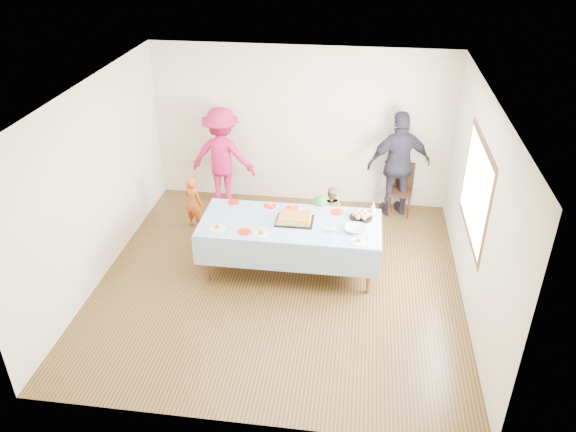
{
  "coord_description": "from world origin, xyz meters",
  "views": [
    {
      "loc": [
        0.98,
        -6.35,
        4.7
      ],
      "look_at": [
        0.08,
        0.3,
        0.88
      ],
      "focal_mm": 35.0,
      "sensor_mm": 36.0,
      "label": 1
    }
  ],
  "objects_px": {
    "dining_chair": "(401,186)",
    "adult_left": "(222,157)",
    "birthday_cake": "(295,219)",
    "party_table": "(290,226)"
  },
  "relations": [
    {
      "from": "dining_chair",
      "to": "adult_left",
      "type": "relative_size",
      "value": 0.51
    },
    {
      "from": "birthday_cake",
      "to": "adult_left",
      "type": "xyz_separation_m",
      "value": [
        -1.47,
        1.87,
        0.04
      ]
    },
    {
      "from": "party_table",
      "to": "birthday_cake",
      "type": "bearing_deg",
      "value": 32.39
    },
    {
      "from": "dining_chair",
      "to": "adult_left",
      "type": "height_order",
      "value": "adult_left"
    },
    {
      "from": "birthday_cake",
      "to": "party_table",
      "type": "bearing_deg",
      "value": -147.61
    },
    {
      "from": "party_table",
      "to": "birthday_cake",
      "type": "height_order",
      "value": "birthday_cake"
    },
    {
      "from": "dining_chair",
      "to": "adult_left",
      "type": "xyz_separation_m",
      "value": [
        -3.04,
        -0.06,
        0.38
      ]
    },
    {
      "from": "birthday_cake",
      "to": "dining_chair",
      "type": "height_order",
      "value": "dining_chair"
    },
    {
      "from": "birthday_cake",
      "to": "adult_left",
      "type": "relative_size",
      "value": 0.3
    },
    {
      "from": "adult_left",
      "to": "birthday_cake",
      "type": "bearing_deg",
      "value": 133.28
    }
  ]
}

